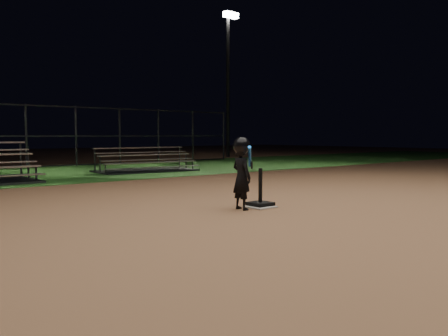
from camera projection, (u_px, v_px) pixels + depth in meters
ground at (260, 207)px, 8.30m from camera, size 80.00×80.00×0.00m
grass_strip at (55, 173)px, 15.95m from camera, size 60.00×8.00×0.01m
home_plate at (260, 207)px, 8.30m from camera, size 0.45×0.45×0.02m
batting_tee at (260, 199)px, 8.38m from camera, size 0.38×0.38×0.67m
child_batter at (242, 171)px, 8.01m from camera, size 0.44×0.56×1.25m
bleacher_right at (146, 167)px, 16.52m from camera, size 3.59×1.95×0.85m
backstop_fence at (26, 136)px, 18.16m from camera, size 20.08×0.08×2.50m
light_pole_right at (229, 72)px, 27.07m from camera, size 0.90×0.53×8.30m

